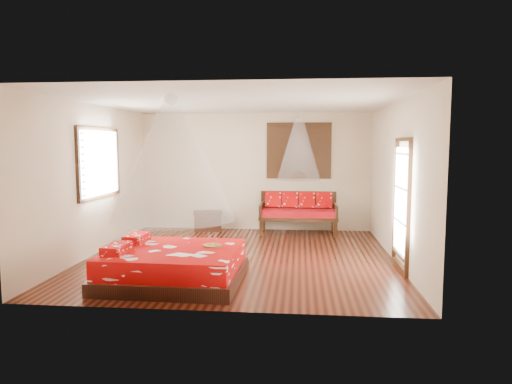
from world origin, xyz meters
TOP-DOWN VIEW (x-y plane):
  - room at (0.00, 0.00)m, footprint 5.54×5.54m
  - bed at (-0.80, -1.60)m, footprint 2.04×1.85m
  - daybed at (1.04, 2.38)m, footprint 1.77×0.79m
  - storage_chest at (-1.09, 2.45)m, footprint 0.75×0.60m
  - shutter_panel at (1.04, 2.72)m, footprint 1.52×0.06m
  - window_left at (-2.71, 0.20)m, footprint 0.10×1.74m
  - glazed_door at (2.72, -0.60)m, footprint 0.08×1.02m
  - wine_tray at (-0.25, -1.39)m, footprint 0.29×0.29m
  - mosquito_net_main at (-0.79, -1.60)m, footprint 1.84×1.84m
  - mosquito_net_daybed at (1.04, 2.25)m, footprint 0.99×0.99m

SIDE VIEW (x-z plane):
  - storage_chest at x=-1.09m, z-range 0.00..0.47m
  - bed at x=-0.80m, z-range -0.07..0.57m
  - daybed at x=1.04m, z-range 0.05..0.99m
  - wine_tray at x=-0.25m, z-range 0.45..0.68m
  - glazed_door at x=2.72m, z-range -0.01..2.15m
  - room at x=0.00m, z-range -0.02..2.82m
  - window_left at x=-2.71m, z-range 1.03..2.37m
  - mosquito_net_main at x=-0.79m, z-range 0.95..2.75m
  - shutter_panel at x=1.04m, z-range 1.24..2.56m
  - mosquito_net_daybed at x=1.04m, z-range 1.25..2.75m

